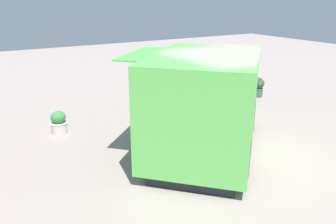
{
  "coord_description": "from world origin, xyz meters",
  "views": [
    {
      "loc": [
        4.95,
        5.6,
        3.54
      ],
      "look_at": [
        1.02,
        -0.96,
        0.97
      ],
      "focal_mm": 36.99,
      "sensor_mm": 36.0,
      "label": 1
    }
  ],
  "objects": [
    {
      "name": "planter_flowering_far",
      "position": [
        -4.21,
        -3.29,
        0.38
      ],
      "size": [
        0.48,
        0.48,
        0.71
      ],
      "color": "#42574D",
      "rests_on": "ground_plane"
    },
    {
      "name": "planter_flowering_near",
      "position": [
        2.99,
        -3.39,
        0.31
      ],
      "size": [
        0.44,
        0.44,
        0.63
      ],
      "color": "beige",
      "rests_on": "ground_plane"
    },
    {
      "name": "ground_plane",
      "position": [
        0.0,
        0.0,
        0.0
      ],
      "size": [
        40.0,
        40.0,
        0.0
      ],
      "primitive_type": "plane",
      "color": "#A7958D"
    },
    {
      "name": "food_truck",
      "position": [
        0.15,
        -0.59,
        1.13
      ],
      "size": [
        4.85,
        4.77,
        2.38
      ],
      "color": "#5FC854",
      "rests_on": "ground_plane"
    }
  ]
}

